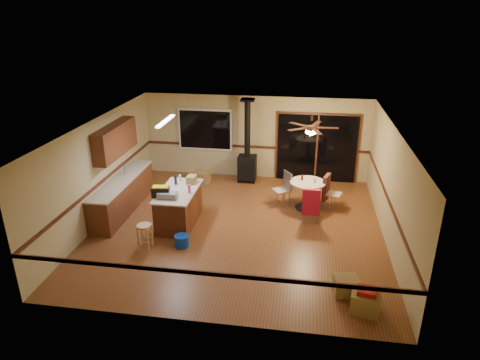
% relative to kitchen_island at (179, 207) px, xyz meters
% --- Properties ---
extents(floor, '(7.00, 7.00, 0.00)m').
position_rel_kitchen_island_xyz_m(floor, '(1.50, 0.00, -0.45)').
color(floor, brown).
rests_on(floor, ground).
extents(ceiling, '(7.00, 7.00, 0.00)m').
position_rel_kitchen_island_xyz_m(ceiling, '(1.50, 0.00, 2.15)').
color(ceiling, silver).
rests_on(ceiling, ground).
extents(wall_back, '(7.00, 0.00, 7.00)m').
position_rel_kitchen_island_xyz_m(wall_back, '(1.50, 3.50, 0.85)').
color(wall_back, tan).
rests_on(wall_back, ground).
extents(wall_front, '(7.00, 0.00, 7.00)m').
position_rel_kitchen_island_xyz_m(wall_front, '(1.50, -3.50, 0.85)').
color(wall_front, tan).
rests_on(wall_front, ground).
extents(wall_left, '(0.00, 7.00, 7.00)m').
position_rel_kitchen_island_xyz_m(wall_left, '(-2.00, 0.00, 0.85)').
color(wall_left, tan).
rests_on(wall_left, ground).
extents(wall_right, '(0.00, 7.00, 7.00)m').
position_rel_kitchen_island_xyz_m(wall_right, '(5.00, 0.00, 0.85)').
color(wall_right, tan).
rests_on(wall_right, ground).
extents(chair_rail, '(7.00, 7.00, 0.08)m').
position_rel_kitchen_island_xyz_m(chair_rail, '(1.50, 0.00, 0.55)').
color(chair_rail, '#461F11').
rests_on(chair_rail, ground).
extents(window, '(1.72, 0.10, 1.32)m').
position_rel_kitchen_island_xyz_m(window, '(-0.10, 3.45, 1.05)').
color(window, black).
rests_on(window, ground).
extents(sliding_door, '(2.52, 0.10, 2.10)m').
position_rel_kitchen_island_xyz_m(sliding_door, '(3.40, 3.45, 0.60)').
color(sliding_door, black).
rests_on(sliding_door, ground).
extents(lower_cabinets, '(0.60, 3.00, 0.86)m').
position_rel_kitchen_island_xyz_m(lower_cabinets, '(-1.70, 0.50, -0.02)').
color(lower_cabinets, '#5F2D18').
rests_on(lower_cabinets, ground).
extents(countertop, '(0.64, 3.04, 0.04)m').
position_rel_kitchen_island_xyz_m(countertop, '(-1.70, 0.50, 0.43)').
color(countertop, '#BCAA92').
rests_on(countertop, lower_cabinets).
extents(upper_cabinets, '(0.35, 2.00, 0.80)m').
position_rel_kitchen_island_xyz_m(upper_cabinets, '(-1.83, 0.70, 1.45)').
color(upper_cabinets, '#5F2D18').
rests_on(upper_cabinets, ground).
extents(kitchen_island, '(0.88, 1.68, 0.90)m').
position_rel_kitchen_island_xyz_m(kitchen_island, '(0.00, 0.00, 0.00)').
color(kitchen_island, '#522614').
rests_on(kitchen_island, ground).
extents(wood_stove, '(0.55, 0.50, 2.52)m').
position_rel_kitchen_island_xyz_m(wood_stove, '(1.30, 3.05, 0.28)').
color(wood_stove, black).
rests_on(wood_stove, ground).
extents(ceiling_fan, '(0.24, 0.24, 0.55)m').
position_rel_kitchen_island_xyz_m(ceiling_fan, '(3.16, 1.36, 1.76)').
color(ceiling_fan, brown).
rests_on(ceiling_fan, ceiling).
extents(fluorescent_strip, '(0.10, 1.20, 0.04)m').
position_rel_kitchen_island_xyz_m(fluorescent_strip, '(-0.30, 0.30, 2.11)').
color(fluorescent_strip, white).
rests_on(fluorescent_strip, ceiling).
extents(toolbox_grey, '(0.47, 0.28, 0.14)m').
position_rel_kitchen_island_xyz_m(toolbox_grey, '(-0.12, -0.47, 0.52)').
color(toolbox_grey, slate).
rests_on(toolbox_grey, kitchen_island).
extents(toolbox_black, '(0.45, 0.29, 0.23)m').
position_rel_kitchen_island_xyz_m(toolbox_black, '(-0.30, -0.40, 0.56)').
color(toolbox_black, black).
rests_on(toolbox_black, kitchen_island).
extents(toolbox_yellow_lid, '(0.40, 0.25, 0.03)m').
position_rel_kitchen_island_xyz_m(toolbox_yellow_lid, '(-0.30, -0.40, 0.69)').
color(toolbox_yellow_lid, gold).
rests_on(toolbox_yellow_lid, toolbox_black).
extents(box_on_island, '(0.22, 0.30, 0.19)m').
position_rel_kitchen_island_xyz_m(box_on_island, '(0.21, 0.53, 0.54)').
color(box_on_island, olive).
rests_on(box_on_island, kitchen_island).
extents(bottle_dark, '(0.08, 0.08, 0.25)m').
position_rel_kitchen_island_xyz_m(bottle_dark, '(-0.16, 0.37, 0.57)').
color(bottle_dark, black).
rests_on(bottle_dark, kitchen_island).
extents(bottle_pink, '(0.09, 0.09, 0.22)m').
position_rel_kitchen_island_xyz_m(bottle_pink, '(0.32, -0.10, 0.56)').
color(bottle_pink, '#D84C8C').
rests_on(bottle_pink, kitchen_island).
extents(bottle_white, '(0.06, 0.06, 0.18)m').
position_rel_kitchen_island_xyz_m(bottle_white, '(-0.11, 0.58, 0.54)').
color(bottle_white, white).
rests_on(bottle_white, kitchen_island).
extents(bar_stool, '(0.35, 0.35, 0.59)m').
position_rel_kitchen_island_xyz_m(bar_stool, '(-0.42, -1.30, -0.16)').
color(bar_stool, tan).
rests_on(bar_stool, floor).
extents(blue_bucket, '(0.44, 0.44, 0.27)m').
position_rel_kitchen_island_xyz_m(blue_bucket, '(0.37, -1.09, -0.32)').
color(blue_bucket, '#0D3EBE').
rests_on(blue_bucket, floor).
extents(dining_table, '(0.95, 0.95, 0.78)m').
position_rel_kitchen_island_xyz_m(dining_table, '(3.16, 1.36, 0.08)').
color(dining_table, black).
rests_on(dining_table, ground).
extents(glass_red, '(0.07, 0.07, 0.16)m').
position_rel_kitchen_island_xyz_m(glass_red, '(3.01, 1.46, 0.41)').
color(glass_red, '#590C14').
rests_on(glass_red, dining_table).
extents(glass_cream, '(0.07, 0.07, 0.13)m').
position_rel_kitchen_island_xyz_m(glass_cream, '(3.34, 1.31, 0.39)').
color(glass_cream, beige).
rests_on(glass_cream, dining_table).
extents(chair_left, '(0.56, 0.56, 0.51)m').
position_rel_kitchen_island_xyz_m(chair_left, '(2.55, 1.51, 0.14)').
color(chair_left, tan).
rests_on(chair_left, ground).
extents(chair_near, '(0.44, 0.46, 0.70)m').
position_rel_kitchen_island_xyz_m(chair_near, '(3.26, 0.47, 0.14)').
color(chair_near, tan).
rests_on(chair_near, ground).
extents(chair_right, '(0.57, 0.54, 0.70)m').
position_rel_kitchen_island_xyz_m(chair_right, '(3.68, 1.46, 0.14)').
color(chair_right, tan).
rests_on(chair_right, ground).
extents(box_under_window, '(0.55, 0.48, 0.38)m').
position_rel_kitchen_island_xyz_m(box_under_window, '(-0.08, 2.71, -0.26)').
color(box_under_window, olive).
rests_on(box_under_window, floor).
extents(box_corner_a, '(0.58, 0.51, 0.39)m').
position_rel_kitchen_island_xyz_m(box_corner_a, '(4.25, -2.77, -0.26)').
color(box_corner_a, olive).
rests_on(box_corner_a, floor).
extents(box_corner_b, '(0.50, 0.45, 0.36)m').
position_rel_kitchen_island_xyz_m(box_corner_b, '(3.94, -2.31, -0.27)').
color(box_corner_b, olive).
rests_on(box_corner_b, floor).
extents(box_small_red, '(0.37, 0.33, 0.09)m').
position_rel_kitchen_island_xyz_m(box_small_red, '(4.25, -2.77, -0.02)').
color(box_small_red, maroon).
rests_on(box_small_red, box_corner_a).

